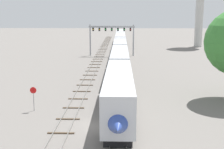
{
  "coord_description": "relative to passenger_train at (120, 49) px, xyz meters",
  "views": [
    {
      "loc": [
        2.22,
        -29.86,
        11.41
      ],
      "look_at": [
        1.0,
        12.0,
        3.0
      ],
      "focal_mm": 49.73,
      "sensor_mm": 36.0,
      "label": 1
    }
  ],
  "objects": [
    {
      "name": "track_main",
      "position": [
        0.0,
        14.06,
        -2.54
      ],
      "size": [
        2.6,
        200.0,
        0.16
      ],
      "color": "slate",
      "rests_on": "ground"
    },
    {
      "name": "track_near",
      "position": [
        -5.5,
        -5.94,
        -2.54
      ],
      "size": [
        2.6,
        160.0,
        0.16
      ],
      "color": "slate",
      "rests_on": "ground"
    },
    {
      "name": "signal_gantry",
      "position": [
        -2.25,
        6.67,
        3.53
      ],
      "size": [
        12.1,
        0.49,
        8.3
      ],
      "color": "#999BA0",
      "rests_on": "ground"
    },
    {
      "name": "passenger_train",
      "position": [
        0.0,
        0.0,
        0.0
      ],
      "size": [
        3.04,
        104.54,
        4.8
      ],
      "color": "silver",
      "rests_on": "ground"
    },
    {
      "name": "ground_plane",
      "position": [
        -2.0,
        -45.94,
        -2.61
      ],
      "size": [
        400.0,
        400.0,
        0.0
      ],
      "primitive_type": "plane",
      "color": "slate"
    },
    {
      "name": "stop_sign",
      "position": [
        -10.0,
        -41.04,
        -0.74
      ],
      "size": [
        0.76,
        0.08,
        2.88
      ],
      "color": "gray",
      "rests_on": "ground"
    }
  ]
}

